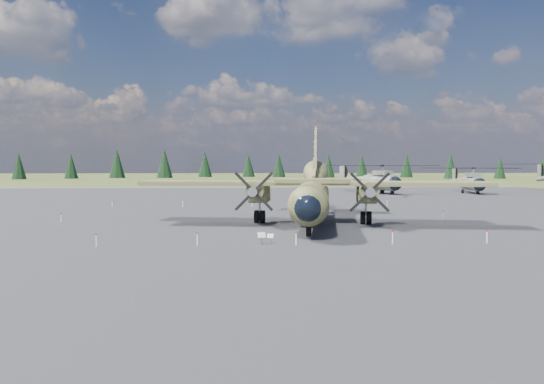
{
  "coord_description": "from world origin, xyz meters",
  "views": [
    {
      "loc": [
        -1.46,
        -45.51,
        4.95
      ],
      "look_at": [
        1.48,
        2.0,
        2.46
      ],
      "focal_mm": 35.0,
      "sensor_mm": 36.0,
      "label": 1
    }
  ],
  "objects": [
    {
      "name": "helicopter_near",
      "position": [
        22.11,
        41.91,
        3.46
      ],
      "size": [
        25.17,
        25.17,
        4.88
      ],
      "rotation": [
        0.0,
        0.0,
        0.4
      ],
      "color": "gray",
      "rests_on": "ground"
    },
    {
      "name": "info_placard_left",
      "position": [
        -0.1,
        -13.15,
        0.51
      ],
      "size": [
        0.53,
        0.35,
        0.77
      ],
      "rotation": [
        0.0,
        0.0,
        0.32
      ],
      "color": "gray",
      "rests_on": "ground"
    },
    {
      "name": "barrier_fence",
      "position": [
        -0.46,
        -0.08,
        0.51
      ],
      "size": [
        33.12,
        29.62,
        0.85
      ],
      "color": "white",
      "rests_on": "ground"
    },
    {
      "name": "treeline",
      "position": [
        3.03,
        3.22,
        4.79
      ],
      "size": [
        339.49,
        336.16,
        10.9
      ],
      "color": "black",
      "rests_on": "ground"
    },
    {
      "name": "transport_plane",
      "position": [
        4.7,
        -1.27,
        2.71
      ],
      "size": [
        28.66,
        25.81,
        9.44
      ],
      "rotation": [
        0.0,
        0.0,
        -0.16
      ],
      "color": "#374023",
      "rests_on": "ground"
    },
    {
      "name": "info_placard_right",
      "position": [
        0.46,
        -12.65,
        0.41
      ],
      "size": [
        0.4,
        0.18,
        0.61
      ],
      "rotation": [
        0.0,
        0.0,
        -0.05
      ],
      "color": "gray",
      "rests_on": "ground"
    },
    {
      "name": "ground",
      "position": [
        0.0,
        0.0,
        0.0
      ],
      "size": [
        500.0,
        500.0,
        0.0
      ],
      "primitive_type": "plane",
      "color": "#4C5726",
      "rests_on": "ground"
    },
    {
      "name": "helicopter_mid",
      "position": [
        37.74,
        41.32,
        3.14
      ],
      "size": [
        19.09,
        21.33,
        4.43
      ],
      "rotation": [
        0.0,
        0.0,
        -0.1
      ],
      "color": "gray",
      "rests_on": "ground"
    },
    {
      "name": "apron",
      "position": [
        0.0,
        10.0,
        0.0
      ],
      "size": [
        120.0,
        120.0,
        0.04
      ],
      "primitive_type": "cube",
      "color": "#56565B",
      "rests_on": "ground"
    }
  ]
}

